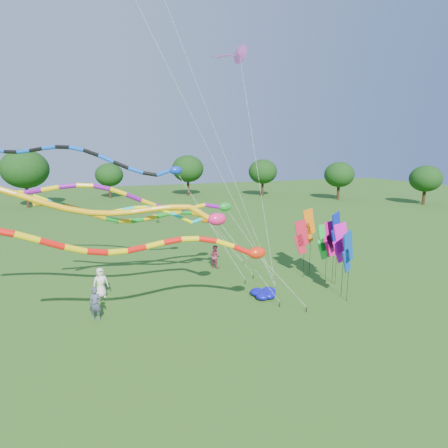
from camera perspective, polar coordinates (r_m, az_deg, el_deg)
name	(u,v)px	position (r m, az deg, el deg)	size (l,w,h in m)	color
ground	(271,323)	(20.26, 7.16, -14.75)	(160.00, 160.00, 0.00)	#215015
tree_ring	(339,235)	(15.95, 17.07, -1.57)	(116.55, 120.01, 9.72)	#382314
tube_kite_red	(166,246)	(17.52, -8.81, -3.36)	(15.22, 1.18, 6.71)	black
tube_kite_orange	(109,206)	(19.33, -17.18, 2.66)	(17.55, 3.06, 8.39)	black
tube_kite_purple	(154,201)	(21.74, -10.55, 3.53)	(15.24, 1.33, 7.76)	black
tube_kite_blue	(99,160)	(24.53, -18.49, 9.21)	(15.34, 5.83, 9.86)	black
tube_kite_cyan	(147,213)	(23.56, -11.71, 1.59)	(13.17, 1.83, 6.81)	black
tube_kite_green	(158,216)	(24.40, -10.01, 1.25)	(13.72, 4.15, 6.81)	black
delta_kite_high_c	(239,54)	(29.75, 2.35, 24.48)	(3.07, 7.48, 16.84)	black
banner_pole_red	(301,237)	(26.42, 11.71, -1.99)	(1.16, 0.27, 4.17)	black
banner_pole_magenta_a	(341,243)	(23.36, 17.37, -2.76)	(1.16, 0.22, 4.67)	black
banner_pole_orange	(309,226)	(26.83, 12.76, -0.31)	(1.16, 0.16, 4.87)	black
banner_pole_green	(324,241)	(25.52, 15.01, -2.57)	(1.16, 0.10, 4.18)	black
banner_pole_blue_a	(348,252)	(22.74, 18.33, -4.06)	(1.11, 0.49, 4.34)	black
banner_pole_blue_b	(336,231)	(25.23, 16.72, -1.03)	(1.11, 0.50, 4.96)	black
banner_pole_magenta_b	(331,239)	(25.66, 15.98, -2.18)	(1.15, 0.35, 4.35)	black
blue_nylon_heap	(259,293)	(23.42, 5.35, -10.43)	(1.37, 1.29, 0.50)	#0D0DAA
person_a	(101,283)	(24.21, -18.30, -8.46)	(0.90, 0.59, 1.85)	silver
person_b	(95,304)	(21.17, -19.01, -11.45)	(0.66, 0.43, 1.81)	#42495D
person_c	(215,256)	(28.63, -1.42, -4.94)	(0.85, 0.66, 1.75)	#94364E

